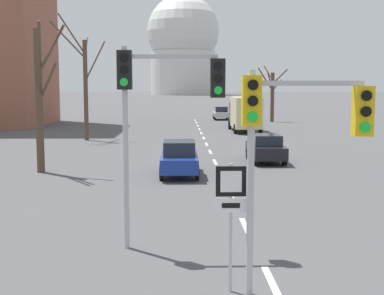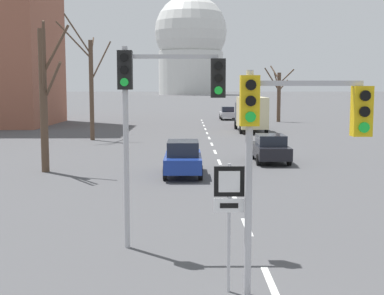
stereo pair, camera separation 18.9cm
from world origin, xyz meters
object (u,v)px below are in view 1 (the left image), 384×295
(traffic_signal_centre_tall, at_px, (292,126))
(sedan_near_right, at_px, (241,117))
(traffic_signal_near_left, at_px, (157,96))
(sedan_mid_centre, at_px, (266,148))
(delivery_truck, at_px, (245,113))
(sedan_far_left, at_px, (179,158))
(route_sign_post, at_px, (231,205))
(sedan_near_left, at_px, (221,113))

(traffic_signal_centre_tall, bearing_deg, sedan_near_right, 84.56)
(sedan_near_right, bearing_deg, traffic_signal_near_left, -99.39)
(sedan_mid_centre, bearing_deg, delivery_truck, 86.32)
(sedan_near_right, bearing_deg, delivery_truck, -94.19)
(traffic_signal_centre_tall, distance_m, traffic_signal_near_left, 4.18)
(traffic_signal_near_left, height_order, sedan_far_left, traffic_signal_near_left)
(route_sign_post, xyz_separation_m, sedan_mid_centre, (3.68, 18.39, -1.01))
(traffic_signal_near_left, height_order, sedan_near_left, traffic_signal_near_left)
(sedan_near_right, distance_m, sedan_mid_centre, 27.33)
(sedan_near_right, height_order, sedan_far_left, sedan_near_right)
(sedan_far_left, bearing_deg, route_sign_post, -85.85)
(sedan_near_left, bearing_deg, sedan_mid_centre, -90.70)
(sedan_near_left, relative_size, delivery_truck, 0.61)
(traffic_signal_near_left, relative_size, sedan_far_left, 1.23)
(traffic_signal_centre_tall, xyz_separation_m, sedan_far_left, (-2.16, 14.21, -2.53))
(traffic_signal_centre_tall, xyz_separation_m, sedan_near_left, (2.99, 55.62, -2.52))
(traffic_signal_near_left, distance_m, sedan_near_left, 52.86)
(route_sign_post, relative_size, sedan_far_left, 0.63)
(sedan_far_left, height_order, delivery_truck, delivery_truck)
(traffic_signal_centre_tall, distance_m, sedan_near_right, 46.10)
(traffic_signal_near_left, relative_size, delivery_truck, 0.71)
(sedan_near_left, relative_size, sedan_near_right, 1.12)
(route_sign_post, height_order, delivery_truck, delivery_truck)
(traffic_signal_near_left, relative_size, route_sign_post, 1.96)
(traffic_signal_centre_tall, bearing_deg, route_sign_post, 171.68)
(traffic_signal_centre_tall, relative_size, sedan_near_left, 1.01)
(traffic_signal_centre_tall, relative_size, route_sign_post, 1.70)
(route_sign_post, bearing_deg, delivery_truck, 82.59)
(sedan_mid_centre, distance_m, delivery_truck, 19.69)
(route_sign_post, distance_m, delivery_truck, 38.33)
(route_sign_post, bearing_deg, sedan_near_left, 85.74)
(delivery_truck, bearing_deg, traffic_signal_near_left, -100.51)
(traffic_signal_centre_tall, xyz_separation_m, delivery_truck, (3.80, 38.18, -1.65))
(traffic_signal_centre_tall, xyz_separation_m, route_sign_post, (-1.14, 0.17, -1.57))
(traffic_signal_near_left, xyz_separation_m, sedan_near_left, (5.69, 52.46, -3.05))
(traffic_signal_near_left, xyz_separation_m, sedan_far_left, (0.54, 11.05, -3.06))
(sedan_mid_centre, xyz_separation_m, delivery_truck, (1.26, 19.63, 0.93))
(route_sign_post, xyz_separation_m, delivery_truck, (4.94, 38.01, -0.08))
(traffic_signal_near_left, bearing_deg, traffic_signal_centre_tall, -49.45)
(sedan_far_left, bearing_deg, sedan_near_left, 82.91)
(route_sign_post, distance_m, sedan_near_left, 55.61)
(sedan_far_left, distance_m, delivery_truck, 24.72)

